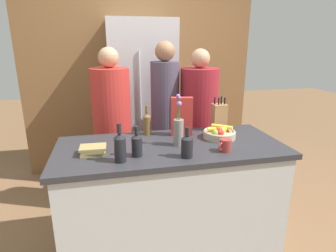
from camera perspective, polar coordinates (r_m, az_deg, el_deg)
name	(u,v)px	position (r m, az deg, el deg)	size (l,w,h in m)	color
ground_plane	(170,245)	(2.55, 0.49, -23.08)	(14.00, 14.00, 0.00)	brown
kitchen_island	(171,198)	(2.29, 0.52, -14.39)	(1.68, 0.75, 0.90)	silver
back_wall_wood	(140,69)	(3.67, -5.62, 11.45)	(2.88, 0.12, 2.60)	brown
refrigerator	(142,103)	(3.37, -5.32, 4.76)	(0.75, 0.62, 1.88)	#B7B7BC
fruit_bowl	(219,133)	(2.26, 10.41, -1.42)	(0.26, 0.26, 0.10)	tan
knife_block	(219,117)	(2.47, 10.32, 1.89)	(0.12, 0.10, 0.29)	#A87A4C
flower_vase	(178,129)	(2.05, 2.14, -0.65)	(0.07, 0.07, 0.38)	gray
cereal_box	(182,117)	(2.27, 2.79, 1.92)	(0.18, 0.09, 0.31)	red
coffee_mug	(225,145)	(2.00, 11.55, -3.86)	(0.11, 0.08, 0.09)	#99332D
book_stack	(93,150)	(1.99, -14.99, -4.73)	(0.18, 0.15, 0.06)	#99844C
bottle_oil	(137,144)	(1.88, -6.34, -3.74)	(0.07, 0.07, 0.21)	black
bottle_vinegar	(120,147)	(1.80, -9.74, -4.18)	(0.08, 0.08, 0.25)	black
bottle_wine	(187,145)	(1.86, 3.89, -3.97)	(0.08, 0.08, 0.21)	black
bottle_water	(147,123)	(2.31, -4.30, 0.59)	(0.06, 0.06, 0.25)	brown
person_at_sink	(112,123)	(2.73, -11.24, 0.57)	(0.36, 0.36, 1.59)	#383842
person_in_blue	(165,114)	(2.82, -0.59, 2.50)	(0.28, 0.28, 1.65)	#383842
person_in_red_tee	(198,120)	(2.85, 6.20, 1.23)	(0.38, 0.38, 1.57)	#383842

